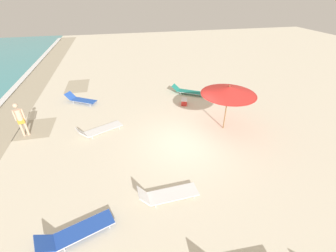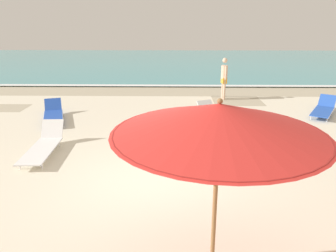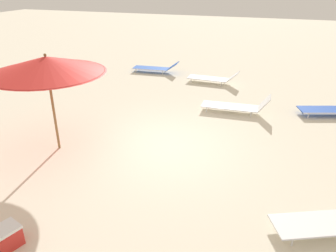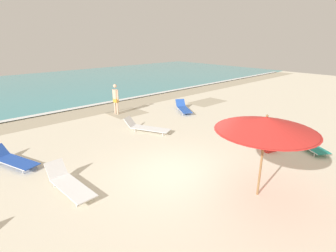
# 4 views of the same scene
# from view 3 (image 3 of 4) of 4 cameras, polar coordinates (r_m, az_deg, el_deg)

# --- Properties ---
(ground_plane) EXTENTS (60.00, 60.00, 0.16)m
(ground_plane) POSITION_cam_3_polar(r_m,az_deg,el_deg) (8.43, -1.91, -4.09)
(ground_plane) COLOR beige
(beach_umbrella) EXTENTS (2.69, 2.69, 2.40)m
(beach_umbrella) POSITION_cam_3_polar(r_m,az_deg,el_deg) (8.05, -20.40, 9.93)
(beach_umbrella) COLOR olive
(beach_umbrella) RESTS_ON ground_plane
(sun_lounger_under_umbrella) EXTENTS (0.69, 2.07, 0.55)m
(sun_lounger_under_umbrella) POSITION_cam_3_polar(r_m,az_deg,el_deg) (13.52, 7.91, 8.29)
(sun_lounger_under_umbrella) COLOR white
(sun_lounger_under_umbrella) RESTS_ON ground_plane
(sun_lounger_beside_umbrella) EXTENTS (0.72, 2.14, 0.63)m
(sun_lounger_beside_umbrella) POSITION_cam_3_polar(r_m,az_deg,el_deg) (10.65, 11.87, 3.48)
(sun_lounger_beside_umbrella) COLOR white
(sun_lounger_beside_umbrella) RESTS_ON ground_plane
(sun_lounger_mid_beach_solo) EXTENTS (1.27, 2.23, 0.53)m
(sun_lounger_mid_beach_solo) POSITION_cam_3_polar(r_m,az_deg,el_deg) (11.48, 27.01, 2.74)
(sun_lounger_mid_beach_solo) COLOR blue
(sun_lounger_mid_beach_solo) RESTS_ON ground_plane
(sun_lounger_mid_beach_pair_a) EXTENTS (0.75, 2.10, 0.51)m
(sun_lounger_mid_beach_pair_a) POSITION_cam_3_polar(r_m,az_deg,el_deg) (15.00, -2.15, 10.11)
(sun_lounger_mid_beach_pair_a) COLOR blue
(sun_lounger_mid_beach_pair_a) RESTS_ON ground_plane
(cooler_box) EXTENTS (0.58, 0.49, 0.37)m
(cooler_box) POSITION_cam_3_polar(r_m,az_deg,el_deg) (6.07, -26.66, -17.11)
(cooler_box) COLOR red
(cooler_box) RESTS_ON ground_plane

